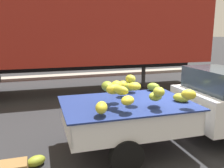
{
  "coord_description": "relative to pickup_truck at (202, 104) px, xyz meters",
  "views": [
    {
      "loc": [
        -3.17,
        -4.81,
        2.54
      ],
      "look_at": [
        -1.37,
        0.64,
        1.33
      ],
      "focal_mm": 39.38,
      "sensor_mm": 36.0,
      "label": 1
    }
  ],
  "objects": [
    {
      "name": "ground",
      "position": [
        -0.59,
        0.21,
        -0.89
      ],
      "size": [
        220.0,
        220.0,
        0.0
      ],
      "primitive_type": "plane",
      "color": "#28282B"
    },
    {
      "name": "semi_trailer",
      "position": [
        -2.15,
        5.83,
        1.65
      ],
      "size": [
        12.07,
        2.95,
        3.95
      ],
      "rotation": [
        0.0,
        0.0,
        -0.03
      ],
      "color": "maroon",
      "rests_on": "ground"
    },
    {
      "name": "curb_strip",
      "position": [
        -0.59,
        9.37,
        -0.81
      ],
      "size": [
        80.0,
        0.8,
        0.16
      ],
      "primitive_type": "cube",
      "color": "gray",
      "rests_on": "ground"
    },
    {
      "name": "fallen_banana_bunch_near_tailgate",
      "position": [
        -3.8,
        -0.02,
        -0.79
      ],
      "size": [
        0.45,
        0.39,
        0.2
      ],
      "primitive_type": "ellipsoid",
      "rotation": [
        0.0,
        0.0,
        0.47
      ],
      "color": "olive",
      "rests_on": "ground"
    },
    {
      "name": "pickup_truck",
      "position": [
        0.0,
        0.0,
        0.0
      ],
      "size": [
        4.87,
        2.02,
        1.7
      ],
      "rotation": [
        0.0,
        0.0,
        -0.03
      ],
      "color": "white",
      "rests_on": "ground"
    }
  ]
}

